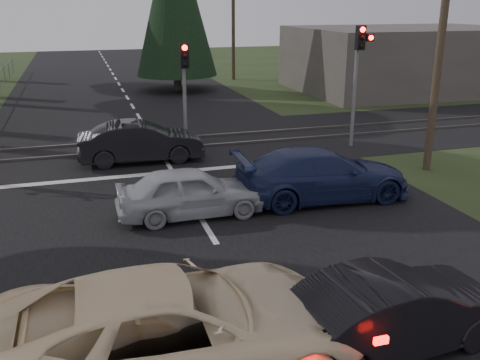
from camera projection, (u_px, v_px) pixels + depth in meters
name	position (u px, v px, depth m)	size (l,w,h in m)	color
ground	(244.00, 290.00, 10.77)	(120.00, 120.00, 0.00)	#273417
road	(164.00, 158.00, 19.85)	(14.00, 100.00, 0.01)	black
rail_corridor	(156.00, 145.00, 21.66)	(120.00, 8.00, 0.01)	black
stop_line	(173.00, 172.00, 18.21)	(13.00, 0.35, 0.00)	silver
rail_near	(159.00, 149.00, 20.92)	(120.00, 0.12, 0.10)	#59544C
rail_far	(153.00, 140.00, 22.37)	(120.00, 0.12, 0.10)	#59544C
traffic_signal_right	(359.00, 63.00, 20.40)	(0.68, 0.48, 4.70)	slate
traffic_signal_center	(185.00, 79.00, 19.85)	(0.32, 0.48, 4.10)	slate
utility_pole_near	(442.00, 28.00, 17.07)	(1.80, 0.26, 9.00)	#4C3D2D
utility_pole_mid	(233.00, 14.00, 38.86)	(1.80, 0.26, 9.00)	#4C3D2D
utility_pole_far	(173.00, 10.00, 61.56)	(1.80, 0.26, 9.00)	#4C3D2D
building_right	(406.00, 59.00, 35.07)	(14.00, 10.00, 4.00)	#59514C
cream_coupe	(173.00, 329.00, 8.06)	(2.73, 5.93, 1.65)	#FEE5B6
dark_hatchback	(393.00, 312.00, 8.76)	(1.44, 4.13, 1.36)	black
silver_car	(191.00, 192.00, 14.32)	(1.59, 3.96, 1.35)	#ABAFB3
blue_sedan	(322.00, 175.00, 15.51)	(2.10, 5.17, 1.50)	#19234C
dark_car_far	(141.00, 142.00, 19.23)	(1.54, 4.43, 1.46)	black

